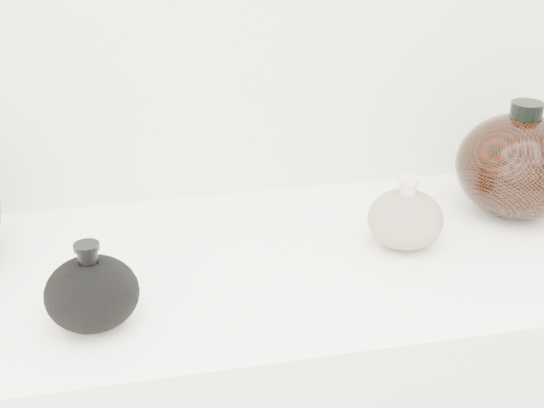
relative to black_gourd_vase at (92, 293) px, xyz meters
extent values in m
cube|color=white|center=(0.24, 0.12, -0.06)|extent=(1.20, 0.50, 0.03)
ellipsoid|color=black|center=(0.00, 0.00, 0.00)|extent=(0.16, 0.16, 0.10)
cylinder|color=black|center=(0.00, 0.00, 0.05)|extent=(0.03, 0.03, 0.03)
cylinder|color=black|center=(0.00, 0.00, 0.07)|extent=(0.04, 0.04, 0.01)
ellipsoid|color=beige|center=(0.48, 0.12, 0.00)|extent=(0.14, 0.14, 0.09)
cylinder|color=beige|center=(0.48, 0.12, 0.05)|extent=(0.03, 0.03, 0.03)
cylinder|color=beige|center=(0.48, 0.12, 0.06)|extent=(0.04, 0.04, 0.01)
ellipsoid|color=black|center=(0.70, 0.19, 0.04)|extent=(0.25, 0.25, 0.17)
cylinder|color=black|center=(0.70, 0.19, 0.13)|extent=(0.06, 0.06, 0.03)
camera|label=1|loc=(0.05, -0.86, 0.52)|focal=50.00mm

